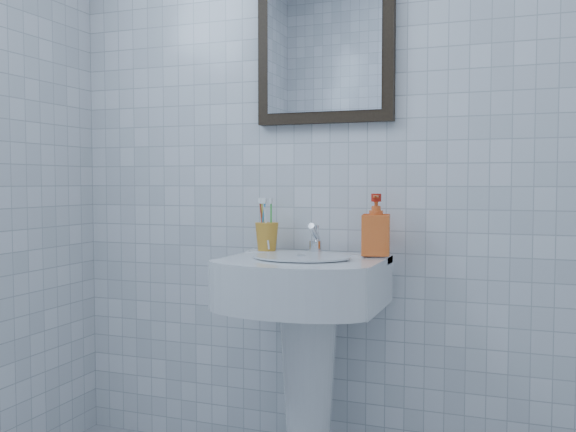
% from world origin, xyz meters
% --- Properties ---
extents(wall_back, '(2.20, 0.02, 2.50)m').
position_xyz_m(wall_back, '(0.00, 1.20, 1.25)').
color(wall_back, white).
rests_on(wall_back, ground).
extents(washbasin, '(0.51, 0.38, 0.79)m').
position_xyz_m(washbasin, '(-0.08, 0.98, 0.53)').
color(washbasin, white).
rests_on(washbasin, ground).
extents(faucet, '(0.04, 0.09, 0.11)m').
position_xyz_m(faucet, '(-0.08, 1.08, 0.83)').
color(faucet, silver).
rests_on(faucet, washbasin).
extents(toothbrush_cup, '(0.10, 0.10, 0.10)m').
position_xyz_m(toothbrush_cup, '(-0.27, 1.10, 0.84)').
color(toothbrush_cup, orange).
rests_on(toothbrush_cup, washbasin).
extents(soap_dispenser, '(0.11, 0.11, 0.20)m').
position_xyz_m(soap_dispenser, '(0.13, 1.09, 0.89)').
color(soap_dispenser, red).
rests_on(soap_dispenser, washbasin).
extents(wall_mirror, '(0.50, 0.04, 0.62)m').
position_xyz_m(wall_mirror, '(-0.08, 1.18, 1.55)').
color(wall_mirror, black).
rests_on(wall_mirror, wall_back).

